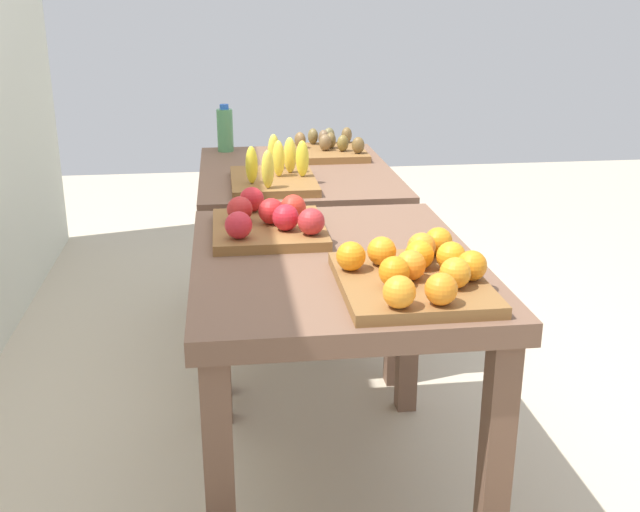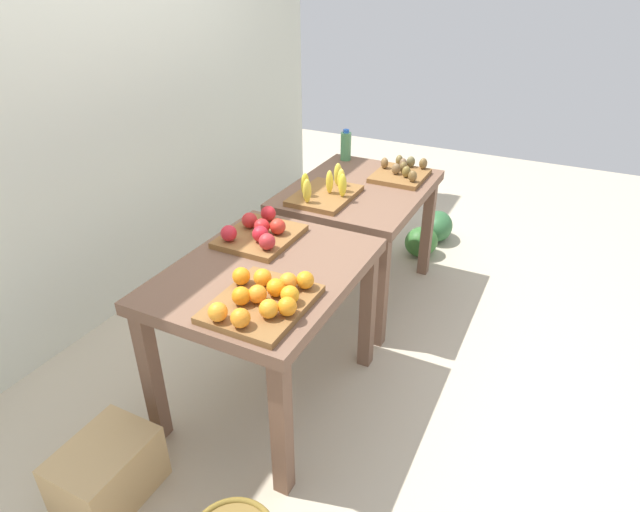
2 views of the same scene
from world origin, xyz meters
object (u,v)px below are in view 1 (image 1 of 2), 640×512
(orange_bin, at_px, (416,272))
(banana_crate, at_px, (274,175))
(display_table_left, at_px, (334,294))
(kiwi_bin, at_px, (329,148))
(watermelon_pile, at_px, (329,249))
(apple_bin, at_px, (269,221))
(water_bottle, at_px, (225,130))
(display_table_right, at_px, (296,196))

(orange_bin, xyz_separation_m, banana_crate, (1.13, 0.27, -0.00))
(banana_crate, bearing_deg, display_table_left, -172.83)
(kiwi_bin, relative_size, watermelon_pile, 0.56)
(watermelon_pile, bearing_deg, apple_bin, 166.21)
(orange_bin, height_order, banana_crate, banana_crate)
(water_bottle, height_order, watermelon_pile, water_bottle)
(display_table_left, xyz_separation_m, orange_bin, (-0.27, -0.17, 0.16))
(display_table_right, xyz_separation_m, water_bottle, (0.43, 0.29, 0.22))
(display_table_left, distance_m, water_bottle, 1.59)
(orange_bin, relative_size, apple_bin, 1.15)
(kiwi_bin, xyz_separation_m, water_bottle, (0.16, 0.47, 0.07))
(orange_bin, height_order, kiwi_bin, orange_bin)
(display_table_right, height_order, watermelon_pile, display_table_right)
(display_table_right, xyz_separation_m, kiwi_bin, (0.27, -0.18, 0.15))
(kiwi_bin, bearing_deg, banana_crate, 151.58)
(orange_bin, height_order, watermelon_pile, orange_bin)
(banana_crate, height_order, water_bottle, water_bottle)
(display_table_right, bearing_deg, kiwi_bin, -33.65)
(banana_crate, bearing_deg, apple_bin, 174.52)
(water_bottle, bearing_deg, apple_bin, -174.86)
(banana_crate, bearing_deg, watermelon_pile, -18.15)
(apple_bin, xyz_separation_m, water_bottle, (1.32, 0.12, 0.06))
(display_table_left, relative_size, display_table_right, 1.00)
(water_bottle, xyz_separation_m, watermelon_pile, (0.46, -0.55, -0.76))
(banana_crate, relative_size, kiwi_bin, 1.20)
(orange_bin, bearing_deg, water_bottle, 13.96)
(display_table_right, relative_size, kiwi_bin, 2.82)
(display_table_left, height_order, orange_bin, orange_bin)
(orange_bin, relative_size, kiwi_bin, 1.25)
(display_table_left, xyz_separation_m, banana_crate, (0.86, 0.11, 0.16))
(display_table_left, bearing_deg, display_table_right, 0.00)
(display_table_right, height_order, kiwi_bin, kiwi_bin)
(apple_bin, bearing_deg, kiwi_bin, -16.67)
(banana_crate, xyz_separation_m, watermelon_pile, (1.14, -0.37, -0.70))
(apple_bin, relative_size, kiwi_bin, 1.09)
(display_table_left, xyz_separation_m, water_bottle, (1.55, 0.29, 0.22))
(banana_crate, bearing_deg, water_bottle, 14.58)
(apple_bin, xyz_separation_m, banana_crate, (0.63, -0.06, -0.00))
(orange_bin, bearing_deg, kiwi_bin, -0.47)
(display_table_left, height_order, water_bottle, water_bottle)
(apple_bin, relative_size, banana_crate, 0.91)
(orange_bin, distance_m, kiwi_bin, 1.66)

